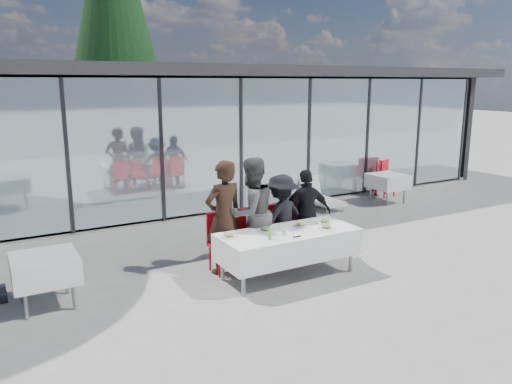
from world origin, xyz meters
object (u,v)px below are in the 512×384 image
spare_table_right (388,181)px  spare_chair_a (382,176)px  plate_d (325,222)px  diner_chair_a (222,239)px  diner_chair_d (303,226)px  spare_chair_b (380,175)px  plate_b (266,229)px  diner_d (306,213)px  diner_c (281,218)px  plate_c (301,225)px  folded_eyeglasses (297,237)px  dining_table (288,244)px  spare_table_left (45,269)px  plate_extra (326,227)px  juice_bottle (270,235)px  lounger (318,196)px  diner_chair_c (278,230)px  diner_a (224,217)px  conifer_tree (113,0)px  diner_b (251,213)px  diner_chair_b (249,235)px  plate_a (229,236)px

spare_table_right → spare_chair_a: (0.42, 0.66, -0.02)m
plate_d → spare_table_right: bearing=34.4°
diner_chair_a → diner_chair_d: bearing=0.0°
plate_d → spare_chair_b: bearing=38.1°
plate_b → spare_chair_b: spare_chair_b is taller
diner_d → plate_d: bearing=100.2°
spare_chair_b → diner_c: bearing=-149.1°
plate_c → folded_eyeglasses: plate_c is taller
dining_table → spare_chair_b: size_ratio=2.32×
plate_b → spare_chair_b: bearing=31.9°
diner_chair_a → spare_table_left: (-2.72, -0.04, 0.02)m
dining_table → diner_d: size_ratio=1.44×
diner_c → plate_extra: 0.91m
dining_table → plate_b: (-0.30, 0.18, 0.24)m
diner_d → juice_bottle: 1.55m
spare_table_right → lounger: size_ratio=0.64×
spare_chair_b → diner_chair_c: bearing=-149.8°
diner_a → spare_chair_a: size_ratio=1.91×
folded_eyeglasses → spare_table_left: bearing=163.6°
diner_chair_a → plate_c: (1.14, -0.62, 0.24)m
diner_chair_c → lounger: 4.06m
diner_chair_c → conifer_tree: bearing=87.9°
diner_b → spare_table_left: 3.25m
dining_table → diner_d: diner_d is taller
lounger → spare_chair_b: bearing=6.3°
juice_bottle → lounger: juice_bottle is taller
plate_c → spare_table_right: bearing=31.4°
diner_chair_b → lounger: 4.50m
spare_table_right → diner_c: bearing=-153.8°
diner_chair_c → diner_chair_b: bearing=180.0°
diner_chair_d → plate_c: diner_chair_d is taller
diner_chair_a → diner_c: 1.12m
diner_c → diner_chair_a: bearing=-17.9°
diner_chair_c → diner_chair_a: bearing=180.0°
spare_chair_a → lounger: (-2.23, -0.10, -0.28)m
plate_c → spare_chair_a: spare_chair_a is taller
diner_d → spare_chair_b: (4.71, 3.14, -0.25)m
diner_b → diner_d: bearing=169.7°
dining_table → plate_a: bearing=169.2°
diner_d → spare_table_left: size_ratio=1.83×
folded_eyeglasses → plate_b: bearing=116.0°
diner_chair_d → diner_b: bearing=-175.5°
folded_eyeglasses → conifer_tree: 14.32m
diner_a → diner_b: diner_b is taller
diner_chair_c → plate_c: diner_chair_c is taller
diner_c → lounger: bearing=-148.8°
diner_chair_b → spare_table_right: diner_chair_b is taller
dining_table → spare_table_left: dining_table is taller
diner_c → diner_chair_d: bearing=176.0°
plate_b → diner_chair_d: bearing=27.1°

